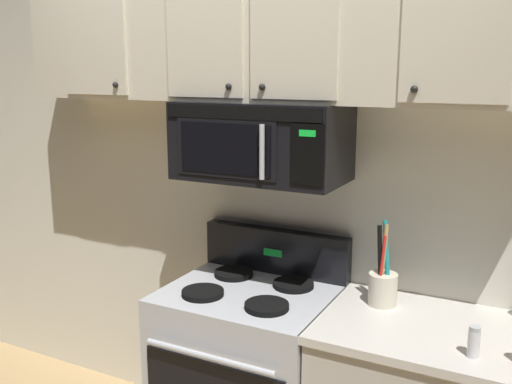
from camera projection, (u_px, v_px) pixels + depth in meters
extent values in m
cube|color=silver|center=(284.00, 181.00, 2.83)|extent=(5.20, 0.10, 2.70)
cube|color=#B7BABF|center=(249.00, 380.00, 2.70)|extent=(0.76, 0.64, 0.90)
cylinder|color=#B7BABF|center=(208.00, 357.00, 2.33)|extent=(0.61, 0.03, 0.03)
cube|color=black|center=(276.00, 251.00, 2.83)|extent=(0.76, 0.07, 0.22)
cube|color=#19D83F|center=(273.00, 253.00, 2.80)|extent=(0.10, 0.00, 0.04)
cylinder|color=black|center=(203.00, 293.00, 2.55)|extent=(0.19, 0.19, 0.02)
cylinder|color=black|center=(267.00, 306.00, 2.41)|extent=(0.19, 0.19, 0.02)
cylinder|color=black|center=(234.00, 273.00, 2.80)|extent=(0.19, 0.19, 0.02)
cylinder|color=black|center=(293.00, 284.00, 2.65)|extent=(0.19, 0.19, 0.02)
cube|color=black|center=(262.00, 141.00, 2.57)|extent=(0.76, 0.39, 0.35)
cube|color=black|center=(240.00, 113.00, 2.37)|extent=(0.73, 0.01, 0.06)
cube|color=black|center=(225.00, 149.00, 2.44)|extent=(0.49, 0.01, 0.25)
cube|color=black|center=(225.00, 149.00, 2.44)|extent=(0.44, 0.01, 0.22)
cube|color=black|center=(307.00, 155.00, 2.27)|extent=(0.14, 0.01, 0.25)
cube|color=#19D83F|center=(307.00, 133.00, 2.24)|extent=(0.07, 0.00, 0.03)
cylinder|color=#B7BABF|center=(262.00, 152.00, 2.33)|extent=(0.02, 0.02, 0.23)
cube|color=beige|center=(265.00, 38.00, 2.51)|extent=(2.50, 0.33, 0.55)
cube|color=beige|center=(94.00, 41.00, 2.73)|extent=(0.38, 0.01, 0.51)
sphere|color=black|center=(115.00, 85.00, 2.70)|extent=(0.03, 0.03, 0.03)
cube|color=beige|center=(203.00, 38.00, 2.45)|extent=(0.38, 0.01, 0.51)
sphere|color=black|center=(228.00, 87.00, 2.42)|extent=(0.03, 0.03, 0.03)
cube|color=beige|center=(293.00, 35.00, 2.26)|extent=(0.38, 0.01, 0.51)
sphere|color=black|center=(262.00, 87.00, 2.35)|extent=(0.03, 0.03, 0.03)
cube|color=beige|center=(456.00, 30.00, 1.98)|extent=(0.38, 0.01, 0.51)
sphere|color=black|center=(414.00, 89.00, 2.07)|extent=(0.03, 0.03, 0.03)
cube|color=beige|center=(439.00, 332.00, 2.24)|extent=(0.93, 0.65, 0.03)
cylinder|color=beige|center=(383.00, 289.00, 2.44)|extent=(0.12, 0.12, 0.14)
cylinder|color=black|center=(380.00, 257.00, 2.42)|extent=(0.04, 0.04, 0.28)
cylinder|color=olive|center=(381.00, 261.00, 2.43)|extent=(0.05, 0.04, 0.24)
cylinder|color=tan|center=(384.00, 257.00, 2.41)|extent=(0.02, 0.05, 0.28)
cylinder|color=red|center=(382.00, 263.00, 2.40)|extent=(0.02, 0.04, 0.23)
cylinder|color=teal|center=(387.00, 255.00, 2.42)|extent=(0.06, 0.05, 0.30)
cylinder|color=white|center=(474.00, 344.00, 2.00)|extent=(0.04, 0.04, 0.10)
cylinder|color=#B7BABF|center=(475.00, 329.00, 1.99)|extent=(0.04, 0.04, 0.02)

